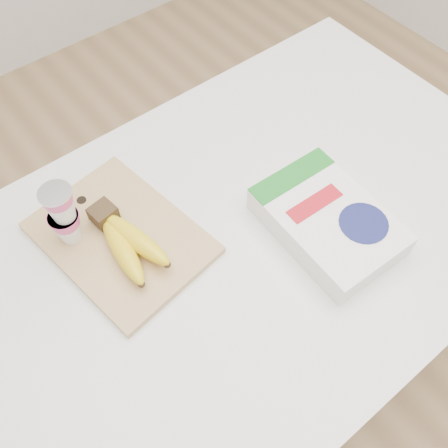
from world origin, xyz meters
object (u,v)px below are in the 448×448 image
(cereal_box, at_px, (328,221))
(table, at_px, (249,312))
(cutting_board, at_px, (121,238))
(bananas, at_px, (126,241))
(yogurt_stack, at_px, (63,214))

(cereal_box, bearing_deg, table, 135.30)
(cutting_board, distance_m, bananas, 0.05)
(bananas, bearing_deg, cutting_board, 86.33)
(bananas, bearing_deg, yogurt_stack, 129.23)
(cereal_box, bearing_deg, bananas, 151.51)
(table, distance_m, yogurt_stack, 0.67)
(table, relative_size, bananas, 5.83)
(bananas, xyz_separation_m, cereal_box, (0.34, -0.20, -0.01))
(yogurt_stack, bearing_deg, cereal_box, -35.24)
(cutting_board, bearing_deg, bananas, -101.60)
(yogurt_stack, relative_size, cereal_box, 0.50)
(table, bearing_deg, yogurt_stack, 149.06)
(cutting_board, relative_size, yogurt_stack, 2.38)
(cutting_board, distance_m, yogurt_stack, 0.13)
(yogurt_stack, bearing_deg, cutting_board, -36.55)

